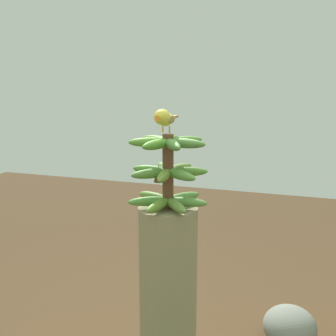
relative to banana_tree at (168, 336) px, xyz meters
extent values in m
cylinder|color=#847A56|center=(0.00, 0.00, 0.00)|extent=(0.21, 0.21, 1.00)
cylinder|color=brown|center=(0.00, 0.00, 0.63)|extent=(0.04, 0.04, 0.26)
ellipsoid|color=#577C30|center=(0.02, 0.06, 0.53)|extent=(0.09, 0.16, 0.03)
ellipsoid|color=#4C8532|center=(-0.03, 0.05, 0.53)|extent=(0.10, 0.15, 0.03)
ellipsoid|color=olive|center=(-0.06, 0.01, 0.53)|extent=(0.16, 0.06, 0.03)
ellipsoid|color=#5A8334|center=(-0.05, -0.04, 0.53)|extent=(0.14, 0.13, 0.03)
ellipsoid|color=#528A39|center=(0.00, -0.06, 0.53)|extent=(0.04, 0.16, 0.03)
ellipsoid|color=#4F8233|center=(0.05, -0.04, 0.53)|extent=(0.15, 0.12, 0.03)
ellipsoid|color=#4F7E3D|center=(0.06, 0.02, 0.53)|extent=(0.16, 0.07, 0.03)
ellipsoid|color=#5A7B29|center=(-0.06, -0.01, 0.63)|extent=(0.16, 0.05, 0.03)
ellipsoid|color=#548A39|center=(-0.03, -0.05, 0.63)|extent=(0.11, 0.15, 0.03)
ellipsoid|color=#4E802C|center=(0.02, -0.06, 0.63)|extent=(0.08, 0.16, 0.03)
ellipsoid|color=olive|center=(0.06, -0.02, 0.63)|extent=(0.16, 0.08, 0.03)
ellipsoid|color=#537E34|center=(0.05, 0.03, 0.63)|extent=(0.15, 0.11, 0.03)
ellipsoid|color=#4A862C|center=(0.01, 0.06, 0.63)|extent=(0.05, 0.16, 0.03)
ellipsoid|color=#4F8134|center=(-0.04, 0.04, 0.63)|extent=(0.13, 0.13, 0.03)
ellipsoid|color=#528A2F|center=(-0.02, 0.05, 0.73)|extent=(0.08, 0.16, 0.03)
ellipsoid|color=#4B8829|center=(-0.05, 0.02, 0.73)|extent=(0.16, 0.08, 0.03)
ellipsoid|color=#4C7F38|center=(-0.05, -0.03, 0.73)|extent=(0.15, 0.11, 0.03)
ellipsoid|color=#4E7E38|center=(-0.01, -0.06, 0.73)|extent=(0.05, 0.16, 0.03)
ellipsoid|color=#4E7E30|center=(0.04, -0.04, 0.73)|extent=(0.13, 0.13, 0.03)
ellipsoid|color=#568333|center=(0.06, 0.01, 0.73)|extent=(0.16, 0.05, 0.03)
ellipsoid|color=#527E29|center=(0.03, 0.05, 0.73)|extent=(0.11, 0.15, 0.03)
cone|color=brown|center=(0.00, 0.03, 0.62)|extent=(0.04, 0.04, 0.06)
cylinder|color=#C68933|center=(0.04, 0.03, 0.77)|extent=(0.01, 0.01, 0.02)
cylinder|color=#C68933|center=(0.04, 0.01, 0.77)|extent=(0.01, 0.01, 0.02)
ellipsoid|color=gold|center=(0.04, 0.02, 0.80)|extent=(0.09, 0.04, 0.05)
ellipsoid|color=olive|center=(0.04, 0.04, 0.80)|extent=(0.07, 0.01, 0.03)
ellipsoid|color=olive|center=(0.04, 0.00, 0.80)|extent=(0.07, 0.01, 0.03)
cube|color=olive|center=(0.11, 0.02, 0.81)|extent=(0.06, 0.02, 0.01)
sphere|color=gold|center=(-0.01, 0.02, 0.82)|extent=(0.05, 0.05, 0.05)
sphere|color=black|center=(-0.01, 0.00, 0.82)|extent=(0.01, 0.01, 0.01)
cone|color=orange|center=(-0.04, 0.02, 0.82)|extent=(0.03, 0.02, 0.02)
ellipsoid|color=slate|center=(0.85, -0.42, -0.39)|extent=(0.34, 0.33, 0.21)
camera|label=1|loc=(-1.35, -0.45, 0.95)|focal=45.28mm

